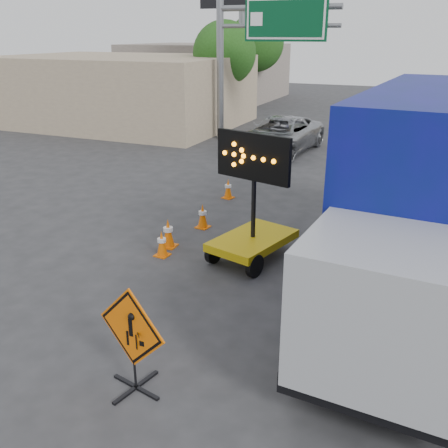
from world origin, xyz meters
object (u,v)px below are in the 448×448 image
Objects in this scene: arrow_board at (253,233)px; box_truck at (428,213)px; pickup_truck at (279,135)px; construction_sign at (132,338)px.

arrow_board is 4.12m from box_truck.
arrow_board is at bearing -70.07° from pickup_truck.
box_truck is at bearing 6.97° from arrow_board.
construction_sign is 0.20× the size of box_truck.
pickup_truck is (-3.05, 16.93, -0.13)m from construction_sign.
box_truck reaches higher than construction_sign.
pickup_truck is at bearing 112.63° from construction_sign.
arrow_board reaches higher than construction_sign.
construction_sign is 0.57× the size of arrow_board.
pickup_truck is 14.02m from box_truck.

